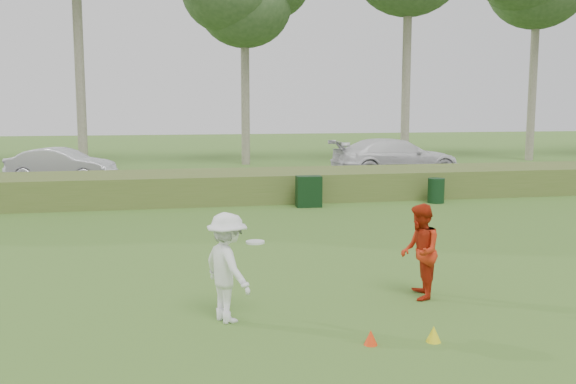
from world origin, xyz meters
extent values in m
plane|color=#3A6822|center=(0.00, 0.00, 0.00)|extent=(120.00, 120.00, 0.00)
cube|color=#4C6127|center=(0.00, 12.00, 0.45)|extent=(80.00, 3.00, 0.90)
cube|color=#2D2D2D|center=(0.00, 17.00, 0.03)|extent=(80.00, 6.00, 0.06)
cylinder|color=gray|center=(-6.00, 23.00, 7.75)|extent=(0.44, 0.44, 15.50)
cylinder|color=gray|center=(2.00, 24.50, 5.75)|extent=(0.44, 0.44, 11.50)
cylinder|color=gray|center=(10.00, 22.50, 7.00)|extent=(0.44, 0.44, 14.00)
cylinder|color=gray|center=(18.00, 23.80, 6.75)|extent=(0.44, 0.44, 13.50)
imported|color=white|center=(-1.69, 0.10, 0.78)|extent=(0.94, 1.16, 1.57)
cylinder|color=white|center=(-1.29, 0.10, 1.13)|extent=(0.27, 0.27, 0.03)
imported|color=red|center=(1.43, 0.57, 0.76)|extent=(0.77, 0.88, 1.52)
cone|color=#FF380D|center=(0.01, -1.21, 0.10)|extent=(0.18, 0.18, 0.20)
cone|color=yellow|center=(0.85, -1.27, 0.11)|extent=(0.20, 0.20, 0.22)
cube|color=black|center=(1.89, 9.99, 0.47)|extent=(0.78, 0.51, 0.94)
cylinder|color=black|center=(6.01, 9.95, 0.39)|extent=(0.57, 0.57, 0.78)
imported|color=silver|center=(-6.25, 17.50, 0.74)|extent=(4.34, 2.59, 1.35)
imported|color=white|center=(7.40, 16.98, 0.86)|extent=(5.59, 2.40, 1.61)
camera|label=1|loc=(-2.64, -8.75, 3.06)|focal=40.00mm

